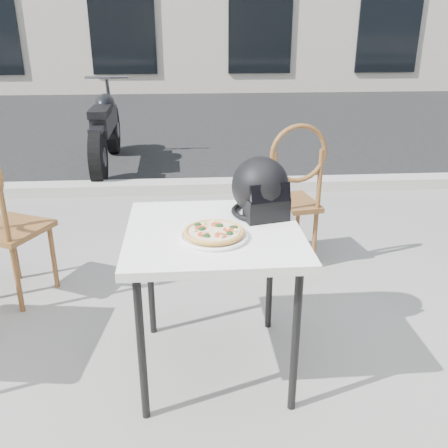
{
  "coord_description": "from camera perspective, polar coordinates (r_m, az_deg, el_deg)",
  "views": [
    {
      "loc": [
        -0.17,
        -2.28,
        1.77
      ],
      "look_at": [
        -0.01,
        -0.08,
        0.86
      ],
      "focal_mm": 40.0,
      "sensor_mm": 36.0,
      "label": 1
    }
  ],
  "objects": [
    {
      "name": "plate",
      "position": [
        2.35,
        -1.13,
        -1.4
      ],
      "size": [
        0.44,
        0.44,
        0.02
      ],
      "rotation": [
        0.0,
        0.0,
        0.43
      ],
      "color": "white",
      "rests_on": "cafe_table_main"
    },
    {
      "name": "helmet",
      "position": [
        2.6,
        4.23,
        3.92
      ],
      "size": [
        0.37,
        0.38,
        0.31
      ],
      "rotation": [
        0.0,
        0.0,
        0.24
      ],
      "color": "black",
      "rests_on": "cafe_table_main"
    },
    {
      "name": "ground",
      "position": [
        2.89,
        0.01,
        -15.46
      ],
      "size": [
        80.0,
        80.0,
        0.0
      ],
      "primitive_type": "plane",
      "color": "gray",
      "rests_on": "ground"
    },
    {
      "name": "street_asphalt",
      "position": [
        9.44,
        -3.13,
        11.47
      ],
      "size": [
        30.0,
        8.0,
        0.0
      ],
      "primitive_type": "cube",
      "color": "black",
      "rests_on": "ground"
    },
    {
      "name": "pizza",
      "position": [
        2.34,
        -1.13,
        -0.9
      ],
      "size": [
        0.32,
        0.32,
        0.04
      ],
      "rotation": [
        0.0,
        0.0,
        -0.13
      ],
      "color": "gold",
      "rests_on": "plate"
    },
    {
      "name": "curb",
      "position": [
        5.55,
        -2.24,
        4.34
      ],
      "size": [
        30.0,
        0.25,
        0.12
      ],
      "primitive_type": "cube",
      "color": "#ADAAA2",
      "rests_on": "ground"
    },
    {
      "name": "motorcycle",
      "position": [
        6.57,
        -13.39,
        10.38
      ],
      "size": [
        0.57,
        2.19,
        1.09
      ],
      "rotation": [
        0.0,
        0.0,
        0.03
      ],
      "color": "black",
      "rests_on": "street_asphalt"
    },
    {
      "name": "cafe_chair_main",
      "position": [
        3.68,
        7.69,
        3.99
      ],
      "size": [
        0.5,
        0.5,
        1.12
      ],
      "rotation": [
        0.0,
        0.0,
        3.31
      ],
      "color": "brown",
      "rests_on": "ground"
    },
    {
      "name": "cafe_table_main",
      "position": [
        2.47,
        -1.16,
        -2.21
      ],
      "size": [
        0.86,
        0.86,
        0.81
      ],
      "rotation": [
        0.0,
        0.0,
        0.01
      ],
      "color": "white",
      "rests_on": "ground"
    }
  ]
}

